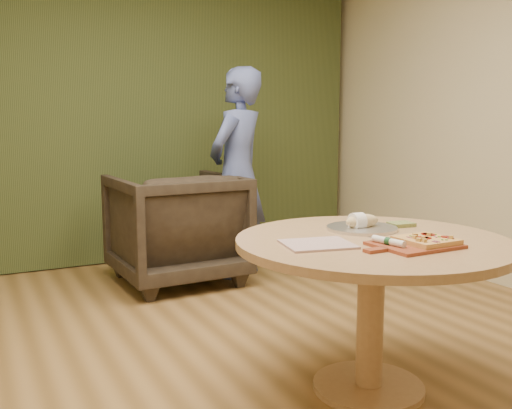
{
  "coord_description": "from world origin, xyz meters",
  "views": [
    {
      "loc": [
        -1.24,
        -2.31,
        1.3
      ],
      "look_at": [
        0.07,
        0.25,
        0.87
      ],
      "focal_mm": 40.0,
      "sensor_mm": 36.0,
      "label": 1
    }
  ],
  "objects": [
    {
      "name": "room_shell",
      "position": [
        0.0,
        0.0,
        1.4
      ],
      "size": [
        5.04,
        6.04,
        2.84
      ],
      "color": "olive",
      "rests_on": "ground"
    },
    {
      "name": "curtain",
      "position": [
        0.0,
        2.9,
        1.4
      ],
      "size": [
        4.8,
        0.14,
        2.78
      ],
      "primitive_type": "cube",
      "color": "#2F3B1B",
      "rests_on": "ground"
    },
    {
      "name": "pedestal_table",
      "position": [
        0.44,
        -0.23,
        0.61
      ],
      "size": [
        1.29,
        1.29,
        0.75
      ],
      "rotation": [
        0.0,
        0.0,
        -0.25
      ],
      "color": "tan",
      "rests_on": "ground"
    },
    {
      "name": "pizza_paddle",
      "position": [
        0.48,
        -0.45,
        0.76
      ],
      "size": [
        0.45,
        0.29,
        0.01
      ],
      "rotation": [
        0.0,
        0.0,
        0.02
      ],
      "color": "brown",
      "rests_on": "pedestal_table"
    },
    {
      "name": "flatbread_pizza",
      "position": [
        0.55,
        -0.46,
        0.78
      ],
      "size": [
        0.22,
        0.22,
        0.04
      ],
      "rotation": [
        0.0,
        0.0,
        0.02
      ],
      "color": "#E4AD59",
      "rests_on": "pizza_paddle"
    },
    {
      "name": "cutlery_roll",
      "position": [
        0.37,
        -0.42,
        0.78
      ],
      "size": [
        0.06,
        0.2,
        0.03
      ],
      "rotation": [
        0.0,
        0.0,
        0.17
      ],
      "color": "white",
      "rests_on": "pizza_paddle"
    },
    {
      "name": "newspaper",
      "position": [
        0.13,
        -0.23,
        0.76
      ],
      "size": [
        0.34,
        0.3,
        0.01
      ],
      "primitive_type": "cube",
      "rotation": [
        0.0,
        0.0,
        -0.2
      ],
      "color": "silver",
      "rests_on": "pedestal_table"
    },
    {
      "name": "serving_tray",
      "position": [
        0.53,
        -0.03,
        0.76
      ],
      "size": [
        0.36,
        0.36,
        0.02
      ],
      "color": "silver",
      "rests_on": "pedestal_table"
    },
    {
      "name": "bread_roll",
      "position": [
        0.52,
        -0.03,
        0.79
      ],
      "size": [
        0.19,
        0.09,
        0.09
      ],
      "color": "#DAC085",
      "rests_on": "serving_tray"
    },
    {
      "name": "green_packet",
      "position": [
        0.77,
        -0.04,
        0.76
      ],
      "size": [
        0.13,
        0.11,
        0.02
      ],
      "primitive_type": "cube",
      "rotation": [
        0.0,
        0.0,
        -0.12
      ],
      "color": "#5A692F",
      "rests_on": "pedestal_table"
    },
    {
      "name": "armchair",
      "position": [
        0.24,
        2.0,
        0.49
      ],
      "size": [
        0.98,
        0.93,
        0.98
      ],
      "primitive_type": "imported",
      "rotation": [
        0.0,
        0.0,
        3.18
      ],
      "color": "black",
      "rests_on": "ground"
    },
    {
      "name": "person_standing",
      "position": [
        0.77,
        1.96,
        0.87
      ],
      "size": [
        0.76,
        0.7,
        1.73
      ],
      "primitive_type": "imported",
      "rotation": [
        0.0,
        0.0,
        3.73
      ],
      "color": "#4D5C9A",
      "rests_on": "ground"
    }
  ]
}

